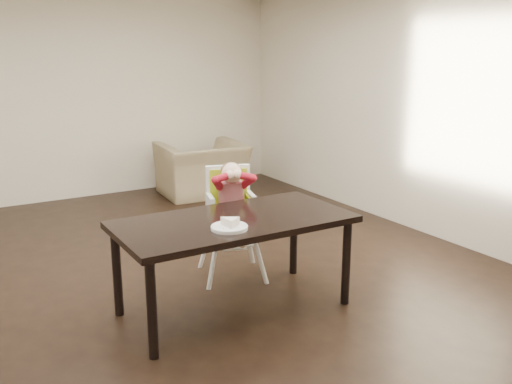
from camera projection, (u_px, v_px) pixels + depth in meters
ground at (174, 288)px, 4.93m from camera, size 7.00×7.00×0.00m
room_walls at (166, 69)px, 4.47m from camera, size 6.02×7.02×2.71m
dining_table at (234, 228)px, 4.38m from camera, size 1.80×0.90×0.75m
high_chair at (231, 196)px, 5.04m from camera, size 0.55×0.55×1.05m
plate at (230, 225)px, 4.11m from camera, size 0.31×0.31×0.08m
armchair at (202, 161)px, 7.88m from camera, size 1.16×0.80×0.98m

